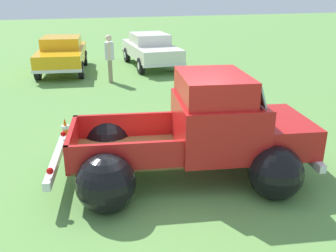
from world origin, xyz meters
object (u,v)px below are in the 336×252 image
object	(u,v)px
show_car_1	(150,49)
lane_cone_0	(66,132)
vintage_pickup_truck	(202,137)
show_car_0	(62,53)
spectator_1	(110,56)

from	to	relation	value
show_car_1	lane_cone_0	xyz separation A→B (m)	(-4.11, -8.09, -0.47)
vintage_pickup_truck	show_car_0	world-z (taller)	vintage_pickup_truck
vintage_pickup_truck	show_car_0	xyz separation A→B (m)	(-2.03, 10.26, 0.02)
show_car_0	spectator_1	size ratio (longest dim) A/B	2.54
show_car_1	lane_cone_0	bearing A→B (deg)	-27.12
vintage_pickup_truck	lane_cone_0	size ratio (longest dim) A/B	7.73
show_car_0	spectator_1	xyz separation A→B (m)	(1.59, -2.45, 0.21)
lane_cone_0	spectator_1	bearing A→B (deg)	71.21
vintage_pickup_truck	show_car_0	size ratio (longest dim) A/B	1.10
spectator_1	lane_cone_0	world-z (taller)	spectator_1
show_car_0	lane_cone_0	world-z (taller)	show_car_0
show_car_0	vintage_pickup_truck	bearing A→B (deg)	19.61
show_car_0	show_car_1	size ratio (longest dim) A/B	1.01
show_car_0	lane_cone_0	bearing A→B (deg)	6.17
show_car_0	spectator_1	distance (m)	2.93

